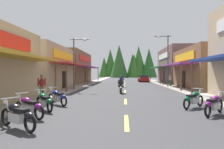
# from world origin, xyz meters

# --- Properties ---
(ground) EXTENTS (10.23, 91.61, 0.10)m
(ground) POSITION_xyz_m (0.00, 30.80, -0.05)
(ground) COLOR #38383A
(sidewalk_left) EXTENTS (2.04, 91.61, 0.12)m
(sidewalk_left) POSITION_xyz_m (-6.14, 30.80, 0.06)
(sidewalk_left) COLOR #9E9991
(sidewalk_left) RESTS_ON ground
(sidewalk_right) EXTENTS (2.04, 91.61, 0.12)m
(sidewalk_right) POSITION_xyz_m (6.14, 30.80, 0.06)
(sidewalk_right) COLOR gray
(sidewalk_right) RESTS_ON ground
(centerline_dashes) EXTENTS (0.16, 67.48, 0.01)m
(centerline_dashes) POSITION_xyz_m (0.00, 35.01, 0.01)
(centerline_dashes) COLOR #E0C64C
(centerline_dashes) RESTS_ON ground
(storefront_left_middle) EXTENTS (7.83, 9.66, 5.00)m
(storefront_left_middle) POSITION_xyz_m (-10.13, 22.48, 2.51)
(storefront_left_middle) COLOR tan
(storefront_left_middle) RESTS_ON ground
(storefront_left_far) EXTENTS (8.10, 12.77, 5.64)m
(storefront_left_far) POSITION_xyz_m (-10.27, 34.43, 2.82)
(storefront_left_far) COLOR brown
(storefront_left_far) RESTS_ON ground
(storefront_right_middle) EXTENTS (7.83, 10.06, 4.88)m
(storefront_right_middle) POSITION_xyz_m (10.13, 24.25, 2.45)
(storefront_right_middle) COLOR brown
(storefront_right_middle) RESTS_ON ground
(storefront_right_far) EXTENTS (10.43, 12.21, 6.35)m
(storefront_right_far) POSITION_xyz_m (11.44, 35.95, 3.17)
(storefront_right_far) COLOR brown
(storefront_right_far) RESTS_ON ground
(streetlamp_left) EXTENTS (2.12, 0.30, 5.63)m
(streetlamp_left) POSITION_xyz_m (-5.17, 20.82, 3.72)
(streetlamp_left) COLOR #474C51
(streetlamp_left) RESTS_ON ground
(streetlamp_right) EXTENTS (2.12, 0.30, 6.69)m
(streetlamp_right) POSITION_xyz_m (5.21, 25.40, 4.31)
(streetlamp_right) COLOR #474C51
(streetlamp_right) RESTS_ON ground
(motorcycle_parked_right_3) EXTENTS (1.55, 1.62, 1.04)m
(motorcycle_parked_right_3) POSITION_xyz_m (4.03, 9.82, 0.49)
(motorcycle_parked_right_3) COLOR black
(motorcycle_parked_right_3) RESTS_ON ground
(motorcycle_parked_right_4) EXTENTS (1.63, 1.54, 1.04)m
(motorcycle_parked_right_4) POSITION_xyz_m (3.70, 11.47, 0.49)
(motorcycle_parked_right_4) COLOR black
(motorcycle_parked_right_4) RESTS_ON ground
(motorcycle_parked_left_0) EXTENTS (1.89, 1.18, 1.04)m
(motorcycle_parked_left_0) POSITION_xyz_m (-3.73, 7.10, 0.49)
(motorcycle_parked_left_0) COLOR black
(motorcycle_parked_left_0) RESTS_ON ground
(motorcycle_parked_left_1) EXTENTS (1.89, 1.18, 1.04)m
(motorcycle_parked_left_1) POSITION_xyz_m (-4.16, 8.70, 0.49)
(motorcycle_parked_left_1) COLOR black
(motorcycle_parked_left_1) RESTS_ON ground
(motorcycle_parked_left_2) EXTENTS (1.55, 1.62, 1.04)m
(motorcycle_parked_left_2) POSITION_xyz_m (-4.17, 10.24, 0.49)
(motorcycle_parked_left_2) COLOR black
(motorcycle_parked_left_2) RESTS_ON ground
(motorcycle_parked_left_3) EXTENTS (1.68, 1.48, 1.04)m
(motorcycle_parked_left_3) POSITION_xyz_m (-4.07, 11.87, 0.49)
(motorcycle_parked_left_3) COLOR black
(motorcycle_parked_left_3) RESTS_ON ground
(rider_cruising_lead) EXTENTS (0.60, 2.14, 1.57)m
(rider_cruising_lead) POSITION_xyz_m (-0.43, 18.45, 0.66)
(rider_cruising_lead) COLOR black
(rider_cruising_lead) RESTS_ON ground
(rider_cruising_trailing) EXTENTS (0.60, 2.14, 1.57)m
(rider_cruising_trailing) POSITION_xyz_m (-0.32, 26.31, 0.66)
(rider_cruising_trailing) COLOR black
(rider_cruising_trailing) RESTS_ON ground
(pedestrian_by_shop) EXTENTS (0.56, 0.33, 1.79)m
(pedestrian_by_shop) POSITION_xyz_m (-5.99, 14.00, 1.05)
(pedestrian_by_shop) COLOR #3F593F
(pedestrian_by_shop) RESTS_ON ground
(pedestrian_browsing) EXTENTS (0.41, 0.50, 1.72)m
(pedestrian_browsing) POSITION_xyz_m (6.17, 26.78, 1.00)
(pedestrian_browsing) COLOR #3F593F
(pedestrian_browsing) RESTS_ON ground
(parked_car_curbside) EXTENTS (2.09, 4.31, 1.40)m
(parked_car_curbside) POSITION_xyz_m (3.91, 40.10, 0.69)
(parked_car_curbside) COLOR #B21919
(parked_car_curbside) RESTS_ON ground
(treeline_backdrop) EXTENTS (23.47, 11.98, 12.74)m
(treeline_backdrop) POSITION_xyz_m (1.28, 76.03, 5.72)
(treeline_backdrop) COLOR #265F23
(treeline_backdrop) RESTS_ON ground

